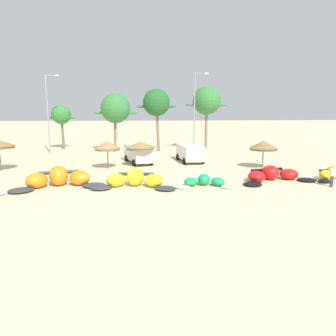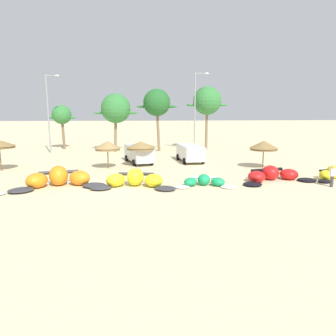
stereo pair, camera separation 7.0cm
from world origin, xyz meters
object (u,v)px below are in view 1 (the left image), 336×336
object	(u,v)px
beach_umbrella_outermost	(264,145)
palm_left_of_gap	(115,109)
beach_umbrella_near_palms	(141,145)
person_near_kites	(332,176)
palm_center_left	(156,103)
parked_car_second	(138,153)
beach_umbrella_middle	(107,146)
palm_center_right	(207,101)
parked_van	(190,152)
lamppost_west_center	(195,108)
kite_right_of_center	(273,175)
lamppost_west	(49,110)
kite_left	(59,179)
kite_left_of_center	(135,180)
kite_center	(204,182)
kite_right	(336,174)
palm_left	(61,115)

from	to	relation	value
beach_umbrella_outermost	palm_left_of_gap	bearing A→B (deg)	139.34
beach_umbrella_near_palms	person_near_kites	xyz separation A→B (m)	(14.45, -10.09, -1.31)
palm_center_left	parked_car_second	bearing A→B (deg)	-104.04
beach_umbrella_middle	palm_center_right	size ratio (longest dim) A/B	0.31
parked_van	parked_car_second	xyz separation A→B (m)	(-5.70, -0.36, 0.00)
palm_center_right	lamppost_west_center	xyz separation A→B (m)	(-1.89, -1.98, -1.00)
kite_right_of_center	beach_umbrella_outermost	size ratio (longest dim) A/B	2.45
parked_car_second	palm_center_left	world-z (taller)	palm_center_left
parked_van	lamppost_west	world-z (taller)	lamppost_west
person_near_kites	palm_center_left	bearing A→B (deg)	119.49
person_near_kites	palm_left_of_gap	world-z (taller)	palm_left_of_gap
kite_left	kite_left_of_center	distance (m)	5.80
beach_umbrella_middle	lamppost_west_center	world-z (taller)	lamppost_west_center
kite_center	parked_car_second	xyz separation A→B (m)	(-5.21, 10.98, 0.76)
kite_right	palm_center_left	world-z (taller)	palm_center_left
kite_left_of_center	parked_car_second	distance (m)	10.85
kite_left	kite_right_of_center	bearing A→B (deg)	2.36
kite_left_of_center	beach_umbrella_near_palms	world-z (taller)	beach_umbrella_near_palms
kite_center	palm_center_left	distance (m)	21.81
beach_umbrella_near_palms	palm_center_left	xyz separation A→B (m)	(2.13, 11.70, 4.43)
beach_umbrella_middle	palm_left_of_gap	world-z (taller)	palm_left_of_gap
palm_center_left	beach_umbrella_outermost	bearing A→B (deg)	-54.06
kite_right_of_center	lamppost_west_center	bearing A→B (deg)	100.89
beach_umbrella_near_palms	lamppost_west	xyz separation A→B (m)	(-11.92, 10.54, 3.47)
beach_umbrella_outermost	palm_center_right	xyz separation A→B (m)	(-2.87, 14.74, 4.57)
beach_umbrella_near_palms	parked_car_second	bearing A→B (deg)	98.89
parked_van	parked_car_second	world-z (taller)	same
kite_right_of_center	beach_umbrella_middle	xyz separation A→B (m)	(-14.11, 6.52, 1.81)
kite_center	palm_left_of_gap	xyz separation A→B (m)	(-8.30, 20.27, 5.47)
kite_left_of_center	beach_umbrella_outermost	world-z (taller)	beach_umbrella_outermost
kite_center	kite_right_of_center	bearing A→B (deg)	12.86
beach_umbrella_outermost	lamppost_west_center	distance (m)	14.08
kite_right_of_center	palm_center_right	world-z (taller)	palm_center_right
beach_umbrella_outermost	palm_center_left	size ratio (longest dim) A/B	0.33
kite_left_of_center	parked_van	world-z (taller)	parked_van
kite_left_of_center	kite_right	xyz separation A→B (m)	(16.77, 1.37, -0.08)
beach_umbrella_near_palms	palm_left	bearing A→B (deg)	127.68
palm_left_of_gap	parked_car_second	bearing A→B (deg)	-71.58
person_near_kites	lamppost_west_center	distance (m)	22.54
kite_left	palm_left_of_gap	xyz separation A→B (m)	(2.80, 19.61, 5.22)
palm_center_right	kite_left	bearing A→B (deg)	-126.24
beach_umbrella_near_palms	lamppost_west_center	world-z (taller)	lamppost_west_center
kite_center	kite_left_of_center	bearing A→B (deg)	178.38
kite_left	person_near_kites	distance (m)	20.72
parked_van	palm_left	world-z (taller)	palm_left
kite_center	palm_left	xyz separation A→B (m)	(-16.29, 23.77, 4.55)
parked_car_second	palm_center_right	xyz separation A→B (m)	(9.53, 10.71, 5.74)
beach_umbrella_outermost	parked_car_second	xyz separation A→B (m)	(-12.41, 4.03, -1.17)
kite_left	parked_van	xyz separation A→B (m)	(11.59, 10.68, 0.51)
beach_umbrella_outermost	person_near_kites	distance (m)	8.49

